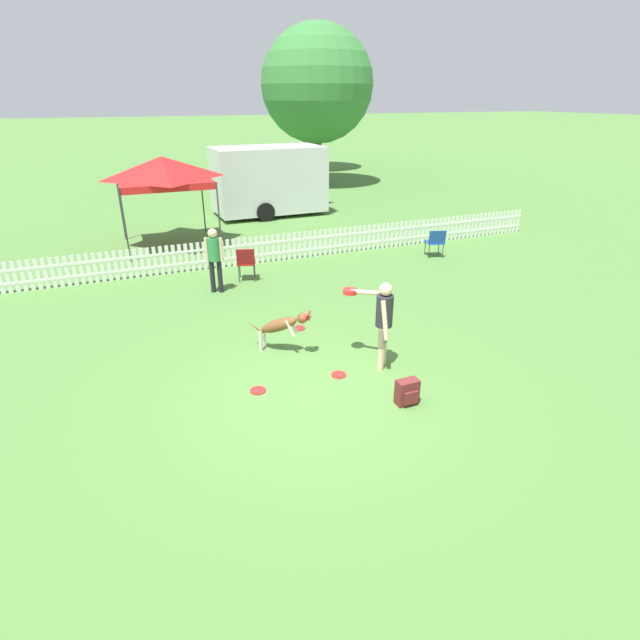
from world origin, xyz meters
name	(u,v)px	position (x,y,z in m)	size (l,w,h in m)	color
ground_plane	(316,391)	(0.00, 0.00, 0.00)	(240.00, 240.00, 0.00)	#4C7A38
handler_person	(382,315)	(1.30, 0.32, 0.96)	(0.66, 1.01, 1.53)	beige
leaping_dog	(282,325)	(-0.06, 1.45, 0.54)	(1.04, 0.91, 0.88)	brown
frisbee_near_handler	(299,328)	(0.55, 2.27, 0.01)	(0.25, 0.25, 0.02)	red
frisbee_near_dog	(258,390)	(-0.85, 0.34, 0.01)	(0.25, 0.25, 0.02)	red
frisbee_midfield	(339,375)	(0.53, 0.30, 0.01)	(0.25, 0.25, 0.02)	red
backpack_on_grass	(407,392)	(1.14, -0.85, 0.20)	(0.34, 0.23, 0.40)	maroon
picket_fence	(222,254)	(0.00, 6.73, 0.38)	(20.40, 0.04, 0.76)	white
folding_chair_blue_left	(246,261)	(0.32, 5.44, 0.51)	(0.56, 0.57, 0.85)	#333338
folding_chair_center	(436,241)	(5.85, 5.35, 0.48)	(0.60, 0.62, 0.81)	#333338
canopy_tent_main	(163,171)	(-1.01, 9.51, 2.24)	(2.63, 2.63, 2.66)	#333338
spectator_standing	(214,255)	(-0.53, 4.94, 0.91)	(0.38, 0.27, 1.52)	black
equipment_trailer	(269,180)	(3.14, 12.63, 1.33)	(4.92, 2.35, 2.53)	silver
tree_left_grove	(309,73)	(9.26, 23.98, 5.45)	(5.01, 5.01, 7.99)	#4C3823
tree_right_grove	(317,85)	(7.58, 18.60, 4.74)	(5.46, 5.46, 7.49)	#4C3823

